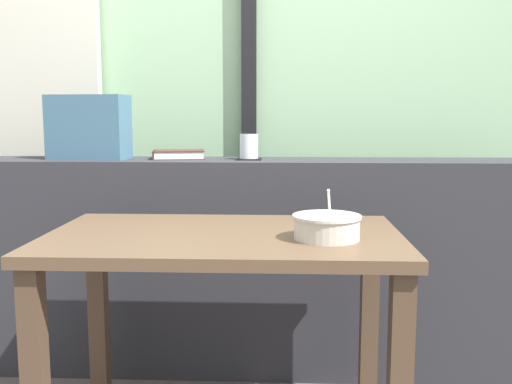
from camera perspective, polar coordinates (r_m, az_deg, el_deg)
The scene contains 10 objects.
outdoor_backdrop at distance 2.92m, azimuth -1.67°, elevation 14.21°, with size 4.80×0.08×2.80m, color #9EC699.
curtain_left_panel at distance 3.03m, azimuth -20.14°, elevation 10.67°, with size 0.56×0.06×2.50m, color beige.
window_divider_post at distance 2.84m, azimuth -0.69°, elevation 12.38°, with size 0.07×0.05×2.60m, color black.
dark_console_ledge at distance 2.45m, azimuth -2.51°, elevation -7.13°, with size 2.80×0.30×0.88m, color #2D2D33.
breakfast_table at distance 1.81m, azimuth -3.11°, elevation -7.69°, with size 1.07×0.64×0.71m.
coaster_square at distance 2.37m, azimuth -0.69°, elevation 3.24°, with size 0.10×0.10×0.01m, color black.
juice_glass at distance 2.37m, azimuth -0.69°, elevation 4.35°, with size 0.07×0.07×0.10m.
closed_book at distance 2.44m, azimuth -7.57°, elevation 3.65°, with size 0.23×0.18×0.03m.
throw_pillow at distance 2.49m, azimuth -16.01°, elevation 6.10°, with size 0.32×0.14×0.26m, color #426B84.
soup_bowl at distance 1.70m, azimuth 6.92°, elevation -3.40°, with size 0.20×0.20×0.15m.
Camera 1 is at (0.21, -1.81, 1.07)m, focal length 41.01 mm.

